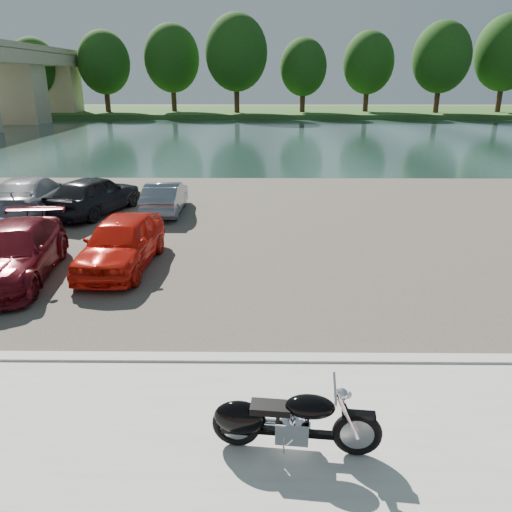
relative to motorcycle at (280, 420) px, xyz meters
The scene contains 13 objects.
ground 0.90m from the motorcycle, 149.24° to the left, with size 200.00×200.00×0.00m, color #595447.
promenade 1.02m from the motorcycle, 133.27° to the right, with size 60.00×6.00×0.10m, color #B5B2AA.
kerb 2.48m from the motorcycle, 104.35° to the left, with size 60.00×0.30×0.14m, color #B5B2AA.
parking_lot 11.39m from the motorcycle, 93.04° to the left, with size 60.00×18.00×0.04m, color #454038.
river 40.37m from the motorcycle, 90.86° to the left, with size 120.00×40.00×0.00m, color #1B302C.
far_bank 72.36m from the motorcycle, 90.48° to the left, with size 120.00×24.00×0.60m, color #284C1B.
far_trees 66.62m from the motorcycle, 86.75° to the left, with size 70.25×10.68×12.52m.
motorcycle is the anchor object (origin of this frame).
car_3 9.23m from the motorcycle, 136.17° to the left, with size 1.95×4.79×1.39m, color #570C14.
car_4 8.32m from the motorcycle, 119.46° to the left, with size 1.69×4.19×1.43m, color red.
car_7 15.54m from the motorcycle, 125.14° to the left, with size 2.11×5.20×1.51m, color #94939B.
car_8 14.61m from the motorcycle, 117.10° to the left, with size 1.76×4.38×1.49m, color black.
car_9 13.78m from the motorcycle, 106.79° to the left, with size 1.29×3.71×1.22m, color slate.
Camera 1 is at (0.33, -6.03, 4.96)m, focal length 35.00 mm.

